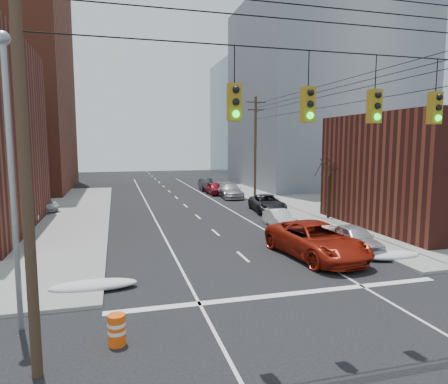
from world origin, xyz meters
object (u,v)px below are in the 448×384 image
construction_barrel (117,329)px  parked_car_d (230,191)px  parked_car_a (355,238)px  parked_car_c (267,203)px  red_pickup (316,240)px  parked_car_e (215,189)px  lot_car_b (32,205)px  parked_car_b (279,219)px  parked_car_f (206,184)px  lot_car_a (1,214)px

construction_barrel → parked_car_d: bearing=67.9°
parked_car_a → parked_car_c: size_ratio=0.79×
red_pickup → parked_car_d: (2.07, 23.47, -0.13)m
red_pickup → parked_car_e: red_pickup is taller
parked_car_d → lot_car_b: (-19.12, -5.48, -0.01)m
parked_car_b → parked_car_d: (0.96, 15.94, 0.16)m
parked_car_a → parked_car_f: size_ratio=0.96×
lot_car_a → parked_car_f: bearing=-64.4°
parked_car_e → lot_car_a: lot_car_a is taller
parked_car_b → parked_car_e: 19.17m
parked_car_c → parked_car_a: bearing=-83.4°
parked_car_b → parked_car_c: 6.62m
red_pickup → parked_car_b: red_pickup is taller
parked_car_c → lot_car_a: bearing=-170.4°
lot_car_a → lot_car_b: 5.25m
red_pickup → lot_car_a: 22.24m
parked_car_e → parked_car_f: parked_car_f is taller
parked_car_a → lot_car_a: size_ratio=0.88×
red_pickup → parked_car_c: red_pickup is taller
parked_car_f → lot_car_a: bearing=-130.8°
parked_car_e → construction_barrel: (-11.30, -33.49, -0.22)m
parked_car_c → parked_car_f: parked_car_c is taller
red_pickup → parked_car_f: size_ratio=1.50×
parked_car_f → construction_barrel: 39.91m
parked_car_d → parked_car_f: bearing=101.0°
red_pickup → lot_car_b: bearing=126.8°
parked_car_b → lot_car_b: bearing=152.6°
lot_car_a → construction_barrel: bearing=-176.4°
parked_car_e → lot_car_b: bearing=-156.6°
parked_car_a → parked_car_b: bearing=107.2°
parked_car_b → construction_barrel: 18.24m
lot_car_a → parked_car_e: bearing=-72.8°
parked_car_d → parked_car_f: parked_car_d is taller
parked_car_d → parked_car_e: parked_car_d is taller
parked_car_d → lot_car_a: (-20.21, -10.61, 0.15)m
red_pickup → parked_car_b: bearing=75.0°
lot_car_b → parked_car_b: bearing=-103.9°
parked_car_e → lot_car_a: (-19.25, -13.84, 0.24)m
red_pickup → construction_barrel: size_ratio=7.05×
parked_car_f → lot_car_b: parked_car_f is taller
red_pickup → lot_car_a: (-18.15, 12.85, 0.02)m
parked_car_b → lot_car_b: size_ratio=0.84×
red_pickup → lot_car_a: red_pickup is taller
lot_car_b → lot_car_a: bearing=-175.9°
red_pickup → parked_car_f: bearing=81.4°
parked_car_f → parked_car_d: bearing=-78.1°
parked_car_a → lot_car_b: size_ratio=0.94×
parked_car_b → lot_car_a: 19.98m
parked_car_b → construction_barrel: (-11.30, -14.32, -0.15)m
parked_car_c → parked_car_d: size_ratio=0.98×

